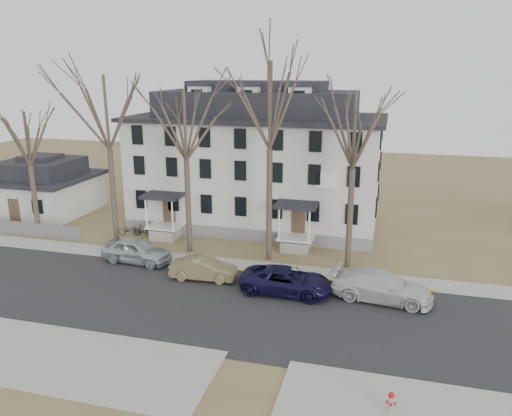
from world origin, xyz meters
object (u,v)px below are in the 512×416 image
(tree_mid_left, at_px, (185,120))
(tree_center, at_px, (270,99))
(car_navy, at_px, (287,281))
(bicycle_right, at_px, (143,231))
(tree_mid_right, at_px, (355,124))
(fire_hydrant, at_px, (391,402))
(car_silver, at_px, (137,251))
(car_tan, at_px, (204,269))
(small_house, at_px, (44,189))
(car_white, at_px, (382,287))
(bicycle_left, at_px, (129,230))
(tree_far_left, at_px, (106,107))
(boarding_house, at_px, (258,162))
(tree_bungalow, at_px, (27,135))

(tree_mid_left, height_order, tree_center, tree_center)
(tree_center, xyz_separation_m, car_navy, (2.33, -5.15, -10.32))
(car_navy, xyz_separation_m, bicycle_right, (-13.23, 7.36, -0.31))
(tree_mid_right, xyz_separation_m, fire_hydrant, (2.96, -14.66, -9.15))
(car_silver, xyz_separation_m, car_navy, (11.00, -2.13, -0.08))
(tree_center, relative_size, car_silver, 2.97)
(tree_mid_right, bearing_deg, car_tan, -152.28)
(small_house, distance_m, car_silver, 17.10)
(small_house, relative_size, bicycle_right, 5.79)
(car_white, xyz_separation_m, bicycle_left, (-19.85, 6.64, -0.37))
(tree_center, distance_m, bicycle_left, 16.16)
(tree_far_left, height_order, car_white, tree_far_left)
(tree_center, distance_m, car_tan, 11.78)
(boarding_house, bearing_deg, car_tan, -90.75)
(small_house, height_order, car_white, small_house)
(boarding_house, height_order, tree_far_left, tree_far_left)
(tree_mid_right, relative_size, car_navy, 2.32)
(car_navy, distance_m, fire_hydrant, 11.31)
(tree_far_left, distance_m, car_tan, 13.85)
(tree_mid_right, relative_size, bicycle_left, 7.26)
(bicycle_left, relative_size, bicycle_right, 1.17)
(tree_far_left, distance_m, tree_bungalow, 7.34)
(tree_far_left, distance_m, car_silver, 10.51)
(bicycle_left, bearing_deg, tree_center, -111.89)
(boarding_house, xyz_separation_m, car_tan, (-0.17, -12.71, -4.68))
(tree_far_left, bearing_deg, car_silver, -42.20)
(car_silver, height_order, car_navy, car_silver)
(tree_bungalow, bearing_deg, tree_mid_left, 0.00)
(bicycle_right, distance_m, fire_hydrant, 25.67)
(small_house, distance_m, tree_mid_left, 19.53)
(tree_mid_right, bearing_deg, small_house, 167.73)
(tree_mid_left, height_order, car_tan, tree_mid_left)
(small_house, bearing_deg, tree_mid_right, -12.27)
(car_tan, distance_m, bicycle_left, 11.00)
(bicycle_right, bearing_deg, tree_far_left, 148.25)
(car_silver, bearing_deg, boarding_house, -21.27)
(tree_mid_left, distance_m, car_silver, 9.64)
(bicycle_right, bearing_deg, car_tan, -136.33)
(car_white, height_order, bicycle_right, car_white)
(bicycle_left, bearing_deg, tree_bungalow, 93.24)
(bicycle_left, bearing_deg, tree_far_left, 167.94)
(car_navy, height_order, car_white, car_white)
(small_house, height_order, car_tan, small_house)
(tree_mid_left, relative_size, car_navy, 2.32)
(small_house, bearing_deg, tree_bungalow, -57.16)
(tree_far_left, distance_m, tree_center, 12.02)
(tree_mid_left, bearing_deg, car_tan, -58.11)
(car_silver, relative_size, car_tan, 1.17)
(car_navy, bearing_deg, car_tan, 84.82)
(car_tan, height_order, bicycle_right, car_tan)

